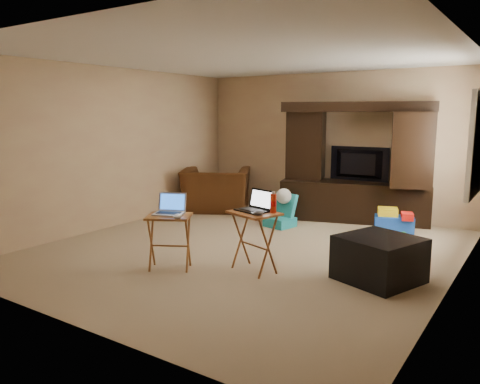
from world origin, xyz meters
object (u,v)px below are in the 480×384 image
Objects in this scene: child_rocker at (280,210)px; water_bottle at (273,203)px; tray_table_left at (170,242)px; television at (358,164)px; push_toy at (394,222)px; laptop_left at (168,204)px; ottoman at (379,259)px; tray_table_right at (254,242)px; entertainment_center at (355,162)px; recliner at (216,190)px; plush_toy at (266,209)px; mouse_left at (177,216)px; laptop_right at (252,201)px; mouse_right at (259,213)px.

water_bottle reaches higher than child_rocker.
television is at bearing 47.35° from tray_table_left.
laptop_left is at bearing -140.58° from push_toy.
ottoman is (2.07, -1.56, -0.03)m from child_rocker.
tray_table_right reaches higher than child_rocker.
recliner is at bearing 177.61° from entertainment_center.
entertainment_center is 5.79× the size of plush_toy.
mouse_left is at bearing 77.67° from television.
laptop_right reaches higher than mouse_left.
entertainment_center reaches higher than television.
television reaches higher than mouse_left.
television is at bearing 104.09° from laptop_right.
recliner is 3.61× the size of laptop_left.
water_bottle is (0.17, -3.04, -0.19)m from entertainment_center.
entertainment_center reaches higher than mouse_left.
recliner is at bearing 151.04° from ottoman.
laptop_left is at bearing -120.73° from entertainment_center.
laptop_left reaches higher than tray_table_left.
child_rocker is (1.61, -0.47, -0.12)m from recliner.
water_bottle is (-1.09, -0.40, 0.56)m from ottoman.
tray_table_right is (-1.29, -0.48, 0.10)m from ottoman.
recliner reaches higher than mouse_right.
entertainment_center is 7.24× the size of laptop_left.
tray_table_right is at bearing -158.20° from water_bottle.
tray_table_right is (0.78, -2.05, 0.08)m from child_rocker.
television reaches higher than plush_toy.
mouse_left is at bearing -122.61° from tray_table_right.
entertainment_center is 3.77m from tray_table_left.
child_rocker is 2.60m from ottoman.
entertainment_center is 4.30× the size of push_toy.
television is at bearing 67.91° from child_rocker.
recliner reaches higher than ottoman.
recliner is 1.89× the size of tray_table_left.
mouse_right is (-1.16, -0.60, 0.48)m from ottoman.
mouse_right is (0.91, -2.17, 0.45)m from child_rocker.
ottoman is 1.18× the size of tray_table_left.
plush_toy is at bearing -161.46° from entertainment_center.
tray_table_left is at bearing -133.04° from laptop_right.
television is 4.71× the size of water_bottle.
entertainment_center is 3.49× the size of tray_table_right.
mouse_left is at bearing -122.14° from laptop_right.
plush_toy is 0.56× the size of ottoman.
recliner reaches higher than tray_table_left.
child_rocker is 2.39m from mouse_right.
television reaches higher than mouse_right.
mouse_left is (0.22, -0.10, -0.09)m from laptop_left.
entertainment_center is 6.68× the size of laptop_right.
recliner is 2.25× the size of child_rocker.
push_toy is 4.34× the size of mouse_left.
television reaches higher than water_bottle.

